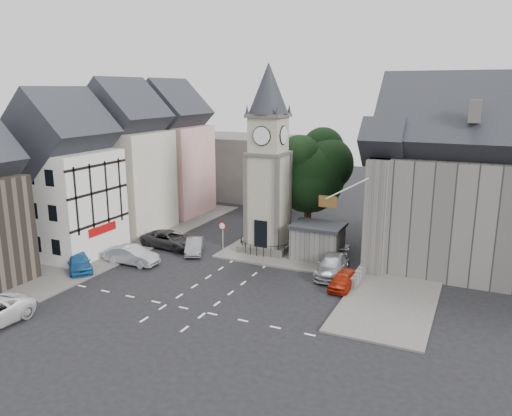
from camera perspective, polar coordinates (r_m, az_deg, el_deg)
The scene contains 23 objects.
ground at distance 38.20m, azimuth -3.51°, elevation -8.22°, with size 120.00×120.00×0.00m, color black.
pavement_west at distance 49.47m, azimuth -13.03°, elevation -3.34°, with size 6.00×30.00×0.14m, color #595651.
pavement_east at distance 41.90m, azimuth 16.67°, elevation -6.68°, with size 6.00×26.00×0.14m, color #595651.
central_island at distance 44.39m, azimuth 3.12°, elevation -4.95°, with size 10.00×8.00×0.16m, color #595651.
road_markings at distance 33.86m, azimuth -8.01°, elevation -11.29°, with size 20.00×8.00×0.01m, color silver.
clock_tower at distance 43.09m, azimuth 1.40°, elevation 5.50°, with size 4.86×4.86×16.25m.
stone_shelter at distance 42.44m, azimuth 7.04°, elevation -3.83°, with size 4.30×3.30×3.08m.
town_tree at distance 47.17m, azimuth 6.06°, elevation 4.73°, with size 7.20×7.20×10.80m.
warning_sign_post at distance 43.50m, azimuth -3.87°, elevation -2.66°, with size 0.70×0.19×2.85m.
terrace_pink at distance 57.75m, azimuth -9.67°, elevation 5.83°, with size 8.10×7.60×12.80m.
terrace_cream at distance 51.43m, azimuth -14.71°, elevation 4.65°, with size 8.10×7.60×12.80m.
terrace_tudor at distance 45.70m, azimuth -21.02°, elevation 2.61°, with size 8.10×7.60×12.00m.
backdrop_west at distance 66.64m, azimuth -1.23°, elevation 4.79°, with size 20.00×10.00×8.00m, color #4C4944.
east_building at distance 42.90m, azimuth 22.57°, elevation 1.91°, with size 14.40×11.40×12.60m.
east_boundary_wall at distance 44.06m, azimuth 13.48°, elevation -4.95°, with size 0.40×16.00×0.90m, color #585551.
flagpole at distance 36.97m, azimuth 10.33°, elevation 2.18°, with size 3.68×0.10×2.74m.
car_west_blue at distance 42.15m, azimuth -19.60°, elevation -5.83°, with size 1.74×4.31×1.47m, color #19508B.
car_west_silver at distance 42.48m, azimuth -14.00°, elevation -5.24°, with size 1.61×4.61×1.52m, color #ACAEB4.
car_west_grey at distance 46.04m, azimuth -9.80°, elevation -3.57°, with size 2.51×5.44×1.51m, color #2D2C2F.
car_island_silver at distance 44.26m, azimuth -7.05°, elevation -4.31°, with size 1.38×3.96×1.31m, color gray.
car_island_east at distance 39.37m, azimuth 8.72°, elevation -6.51°, with size 2.11×5.19×1.51m, color gray.
car_east_red at distance 37.03m, azimuth 9.97°, elevation -8.08°, with size 1.50×3.72×1.27m, color #9E1E08.
pedestrian at distance 40.30m, azimuth 13.01°, elevation -6.22°, with size 0.56×0.37×1.53m, color #BBAE9A.
Camera 1 is at (16.99, -31.14, 14.16)m, focal length 35.00 mm.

